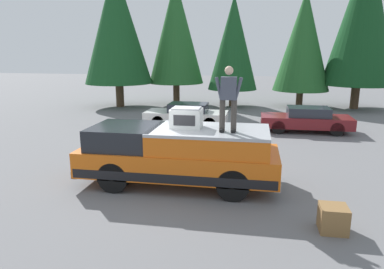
% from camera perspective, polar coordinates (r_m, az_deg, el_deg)
% --- Properties ---
extents(ground_plane, '(90.00, 90.00, 0.00)m').
position_cam_1_polar(ground_plane, '(10.32, -6.15, -7.77)').
color(ground_plane, slate).
extents(pickup_truck, '(2.01, 5.54, 1.65)m').
position_cam_1_polar(pickup_truck, '(9.90, -2.18, -3.28)').
color(pickup_truck, orange).
rests_on(pickup_truck, ground).
extents(compressor_unit, '(0.65, 0.84, 0.56)m').
position_cam_1_polar(compressor_unit, '(9.66, -0.90, 2.74)').
color(compressor_unit, silver).
rests_on(compressor_unit, pickup_truck).
extents(person_on_truck_bed, '(0.29, 0.72, 1.69)m').
position_cam_1_polar(person_on_truck_bed, '(9.11, 5.92, 6.01)').
color(person_on_truck_bed, '#423D38').
rests_on(person_on_truck_bed, pickup_truck).
extents(parked_car_maroon, '(1.64, 4.10, 1.16)m').
position_cam_1_polar(parked_car_maroon, '(17.34, 17.97, 2.34)').
color(parked_car_maroon, maroon).
rests_on(parked_car_maroon, ground).
extents(parked_car_white, '(1.64, 4.10, 1.16)m').
position_cam_1_polar(parked_car_white, '(17.73, -0.85, 3.23)').
color(parked_car_white, white).
rests_on(parked_car_white, ground).
extents(wooden_crate, '(0.56, 0.56, 0.56)m').
position_cam_1_polar(wooden_crate, '(8.16, 21.88, -12.52)').
color(wooden_crate, olive).
rests_on(wooden_crate, ground).
extents(conifer_far_left, '(4.44, 4.44, 10.35)m').
position_cam_1_polar(conifer_far_left, '(25.46, 26.04, 17.12)').
color(conifer_far_left, '#4C3826').
rests_on(conifer_far_left, ground).
extents(conifer_left, '(3.67, 3.67, 7.61)m').
position_cam_1_polar(conifer_left, '(24.82, 17.59, 14.29)').
color(conifer_left, '#4C3826').
rests_on(conifer_left, ground).
extents(conifer_center_left, '(3.29, 3.29, 7.28)m').
position_cam_1_polar(conifer_center_left, '(24.17, 6.70, 14.51)').
color(conifer_center_left, '#4C3826').
rests_on(conifer_center_left, ground).
extents(conifer_center_right, '(3.77, 3.77, 8.48)m').
position_cam_1_polar(conifer_center_right, '(24.94, -2.64, 16.31)').
color(conifer_center_right, '#4C3826').
rests_on(conifer_center_right, ground).
extents(conifer_right, '(4.44, 4.44, 9.07)m').
position_cam_1_polar(conifer_right, '(24.42, -12.10, 16.89)').
color(conifer_right, '#4C3826').
rests_on(conifer_right, ground).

